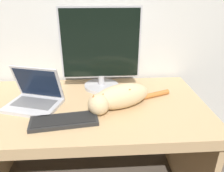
{
  "coord_description": "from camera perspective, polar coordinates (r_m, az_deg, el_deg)",
  "views": [
    {
      "loc": [
        0.09,
        -0.76,
        1.36
      ],
      "look_at": [
        0.16,
        0.34,
        0.86
      ],
      "focal_mm": 35.0,
      "sensor_mm": 36.0,
      "label": 1
    }
  ],
  "objects": [
    {
      "name": "laptop",
      "position": [
        1.34,
        -19.57,
        -3.01
      ],
      "size": [
        0.34,
        0.3,
        0.23
      ],
      "rotation": [
        0.0,
        0.0,
        -0.3
      ],
      "color": "#B7B7BC",
      "rests_on": "desk"
    },
    {
      "name": "cat",
      "position": [
        1.22,
        1.82,
        -2.82
      ],
      "size": [
        0.51,
        0.29,
        0.14
      ],
      "rotation": [
        0.0,
        0.0,
        0.37
      ],
      "color": "#D1B284",
      "rests_on": "desk"
    },
    {
      "name": "external_keyboard",
      "position": [
        1.15,
        -12.39,
        -8.88
      ],
      "size": [
        0.35,
        0.17,
        0.02
      ],
      "rotation": [
        0.0,
        0.0,
        0.13
      ],
      "color": "black",
      "rests_on": "desk"
    },
    {
      "name": "desk",
      "position": [
        1.38,
        -6.81,
        -10.29
      ],
      "size": [
        1.43,
        0.76,
        0.73
      ],
      "color": "tan",
      "rests_on": "ground_plane"
    },
    {
      "name": "monitor",
      "position": [
        1.42,
        -2.97,
        9.26
      ],
      "size": [
        0.51,
        0.23,
        0.53
      ],
      "color": "#B2B2B7",
      "rests_on": "desk"
    }
  ]
}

